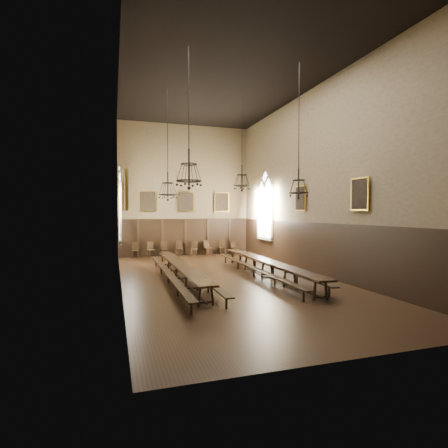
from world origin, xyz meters
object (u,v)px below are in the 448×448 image
chair_4 (194,251)px  chandelier_front_left (189,173)px  bench_left_outer (168,276)px  chair_2 (164,252)px  chair_6 (222,250)px  chandelier_back_left (168,188)px  bench_right_inner (254,271)px  chair_1 (151,253)px  chandelier_back_right (242,180)px  table_left (181,272)px  table_right (267,269)px  chair_0 (135,253)px  chair_3 (179,252)px  chair_7 (234,250)px  bench_left_inner (195,274)px  chandelier_front_right (298,183)px  chair_5 (208,251)px  bench_right_outer (273,269)px

chair_4 → chandelier_front_left: bearing=-85.7°
bench_left_outer → chair_4: size_ratio=10.90×
chair_2 → chair_6: 4.10m
chandelier_back_left → bench_right_inner: bearing=-33.2°
chair_1 → chandelier_back_right: 8.46m
chandelier_front_left → table_left: bearing=87.2°
bench_left_outer → bench_right_inner: bench_left_outer is taller
table_right → chandelier_front_left: (-4.08, -2.06, 4.06)m
chair_2 → chandelier_back_right: (3.30, -5.99, 4.39)m
chair_2 → chandelier_back_left: bearing=-100.3°
table_right → chair_2: size_ratio=9.75×
table_left → chair_0: bearing=99.6°
table_left → chandelier_back_right: chandelier_back_right is taller
chair_3 → chair_7: 3.94m
chair_0 → chandelier_front_left: (1.32, -10.80, 4.15)m
table_right → chair_0: chair_0 is taller
chair_0 → chandelier_back_right: bearing=-40.8°
bench_right_inner → chandelier_front_left: bearing=-147.5°
bench_left_inner → chair_2: size_ratio=9.71×
table_right → chair_3: bearing=106.0°
table_right → chair_1: bearing=116.6°
bench_left_inner → chandelier_front_right: (3.75, -2.22, 3.89)m
bench_left_outer → chandelier_back_left: (0.39, 2.55, 3.89)m
chair_6 → chandelier_back_left: size_ratio=0.19×
chair_0 → chandelier_back_left: size_ratio=0.19×
chair_3 → chair_5: chair_5 is taller
bench_right_outer → bench_right_inner: bearing=-169.7°
table_right → chair_1: chair_1 is taller
chandelier_back_right → chandelier_front_right: (0.58, -4.94, -0.52)m
bench_left_outer → chair_1: chair_1 is taller
table_right → chandelier_back_left: chandelier_back_left is taller
bench_left_outer → chair_7: size_ratio=11.70×
bench_right_inner → bench_left_inner: bearing=-178.1°
bench_right_inner → chandelier_front_right: (0.97, -2.31, 3.89)m
chair_5 → chandelier_back_left: (-3.68, -6.26, 3.87)m
table_left → table_right: (3.97, -0.30, 0.02)m
chair_3 → bench_left_inner: bearing=-78.0°
chandelier_front_left → chandelier_back_right: bearing=51.3°
bench_right_outer → chandelier_front_right: chandelier_front_right is taller
table_right → chair_4: chair_4 is taller
table_left → chair_0: 8.56m
table_left → chair_1: (-0.40, 8.41, -0.06)m
bench_left_inner → chandelier_front_left: 4.73m
bench_left_outer → bench_right_outer: bench_left_outer is taller
chair_4 → chair_5: bearing=22.8°
chandelier_back_right → chair_1: bearing=125.3°
table_left → chandelier_front_right: (4.35, -2.44, 3.81)m
chair_0 → chair_5: chair_5 is taller
chandelier_back_right → chandelier_front_left: size_ratio=0.95×
chair_0 → chandelier_front_left: size_ratio=0.20×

